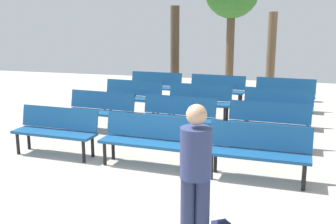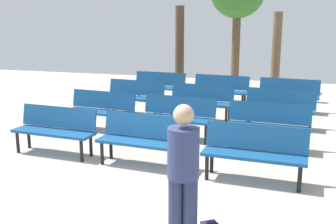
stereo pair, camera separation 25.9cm
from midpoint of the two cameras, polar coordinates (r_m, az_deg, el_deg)
ground_plane at (r=5.96m, az=-9.96°, el=-12.25°), size 24.00×24.00×0.00m
bench_r0_c0 at (r=7.96m, az=-16.09°, el=-2.18°), size 1.63×0.58×0.87m
bench_r0_c1 at (r=7.10m, az=-3.96°, el=-3.53°), size 1.63×0.60×0.87m
bench_r0_c2 at (r=6.61m, az=11.33°, el=-5.02°), size 1.62×0.56×0.87m
bench_r1_c0 at (r=9.42m, az=-10.17°, el=0.45°), size 1.64×0.63×0.87m
bench_r1_c1 at (r=8.72m, az=0.52°, el=-0.35°), size 1.64×0.64×0.87m
bench_r1_c2 at (r=8.32m, az=12.85°, el=-1.35°), size 1.63×0.59×0.87m
bench_r2_c0 at (r=10.96m, az=-5.65°, el=2.36°), size 1.64×0.62×0.87m
bench_r2_c1 at (r=10.31m, az=3.60°, el=1.72°), size 1.63×0.58×0.87m
bench_r2_c2 at (r=9.98m, az=14.21°, el=0.96°), size 1.63×0.60×0.87m
bench_r3_c0 at (r=12.54m, az=-2.38°, el=3.77°), size 1.63×0.58×0.87m
bench_r3_c1 at (r=11.99m, az=6.15°, el=3.27°), size 1.64×0.62×0.87m
bench_r3_c2 at (r=11.72m, az=15.23°, el=2.66°), size 1.63×0.61×0.87m
tree_0 at (r=13.22m, az=13.49°, el=7.54°), size 0.27×0.27×2.67m
tree_2 at (r=13.67m, az=0.41°, el=8.48°), size 0.29×0.29×2.87m
visitor_with_backpack at (r=4.47m, az=2.20°, el=-7.81°), size 0.38×0.56×1.65m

